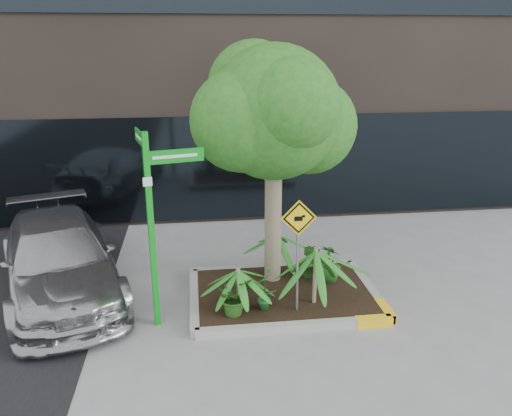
{
  "coord_description": "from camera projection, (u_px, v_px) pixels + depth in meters",
  "views": [
    {
      "loc": [
        -1.31,
        -7.61,
        4.42
      ],
      "look_at": [
        -0.31,
        0.2,
        1.78
      ],
      "focal_mm": 35.0,
      "sensor_mm": 36.0,
      "label": 1
    }
  ],
  "objects": [
    {
      "name": "ground",
      "position": [
        275.0,
        307.0,
        8.72
      ],
      "size": [
        80.0,
        80.0,
        0.0
      ],
      "primitive_type": "plane",
      "color": "gray",
      "rests_on": "ground"
    },
    {
      "name": "planter",
      "position": [
        285.0,
        294.0,
        8.97
      ],
      "size": [
        3.35,
        2.36,
        0.15
      ],
      "color": "#9E9E99",
      "rests_on": "ground"
    },
    {
      "name": "tree",
      "position": [
        274.0,
        113.0,
        8.48
      ],
      "size": [
        2.97,
        2.64,
        4.46
      ],
      "color": "gray",
      "rests_on": "ground"
    },
    {
      "name": "palm_front",
      "position": [
        316.0,
        251.0,
        8.27
      ],
      "size": [
        1.15,
        1.15,
        1.28
      ],
      "color": "gray",
      "rests_on": "ground"
    },
    {
      "name": "palm_left",
      "position": [
        238.0,
        270.0,
        8.17
      ],
      "size": [
        0.84,
        0.84,
        0.93
      ],
      "color": "gray",
      "rests_on": "ground"
    },
    {
      "name": "palm_back",
      "position": [
        278.0,
        235.0,
        9.58
      ],
      "size": [
        0.86,
        0.86,
        0.96
      ],
      "color": "gray",
      "rests_on": "ground"
    },
    {
      "name": "parked_car",
      "position": [
        60.0,
        258.0,
        9.05
      ],
      "size": [
        3.23,
        4.97,
        1.34
      ],
      "primitive_type": "imported",
      "rotation": [
        0.0,
        0.0,
        0.32
      ],
      "color": "#A2A2A7",
      "rests_on": "ground"
    },
    {
      "name": "shrub_a",
      "position": [
        234.0,
        296.0,
        8.12
      ],
      "size": [
        0.8,
        0.8,
        0.64
      ],
      "primitive_type": "imported",
      "rotation": [
        0.0,
        0.0,
        0.58
      ],
      "color": "#255518",
      "rests_on": "planter"
    },
    {
      "name": "shrub_b",
      "position": [
        330.0,
        263.0,
        9.24
      ],
      "size": [
        0.56,
        0.56,
        0.71
      ],
      "primitive_type": "imported",
      "rotation": [
        0.0,
        0.0,
        2.31
      ],
      "color": "#20631D",
      "rests_on": "planter"
    },
    {
      "name": "shrub_c",
      "position": [
        264.0,
        290.0,
        8.25
      ],
      "size": [
        0.52,
        0.52,
        0.7
      ],
      "primitive_type": "imported",
      "rotation": [
        0.0,
        0.0,
        3.89
      ],
      "color": "#1E6323",
      "rests_on": "planter"
    },
    {
      "name": "shrub_d",
      "position": [
        310.0,
        260.0,
        9.39
      ],
      "size": [
        0.55,
        0.55,
        0.7
      ],
      "primitive_type": "imported",
      "rotation": [
        0.0,
        0.0,
        5.53
      ],
      "color": "#235819",
      "rests_on": "planter"
    },
    {
      "name": "street_sign_post",
      "position": [
        153.0,
        209.0,
        7.64
      ],
      "size": [
        1.08,
        0.92,
        3.18
      ],
      "rotation": [
        0.0,
        0.0,
        0.25
      ],
      "color": "#0E9A1D",
      "rests_on": "ground"
    },
    {
      "name": "cattle_sign",
      "position": [
        298.0,
        237.0,
        7.98
      ],
      "size": [
        0.59,
        0.16,
        1.91
      ],
      "rotation": [
        0.0,
        0.0,
        0.04
      ],
      "color": "slate",
      "rests_on": "ground"
    }
  ]
}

